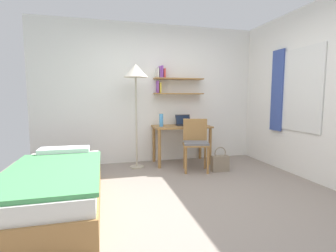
# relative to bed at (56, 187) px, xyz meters

# --- Properties ---
(ground_plane) EXTENTS (5.28, 5.28, 0.00)m
(ground_plane) POSITION_rel_bed_xyz_m (1.50, -0.18, -0.24)
(ground_plane) COLOR gray
(wall_back) EXTENTS (4.40, 0.27, 2.60)m
(wall_back) POSITION_rel_bed_xyz_m (1.50, 1.85, 1.07)
(wall_back) COLOR white
(wall_back) RESTS_ON ground_plane
(wall_right) EXTENTS (0.10, 4.40, 2.60)m
(wall_right) POSITION_rel_bed_xyz_m (3.52, -0.13, 1.06)
(wall_right) COLOR white
(wall_right) RESTS_ON ground_plane
(bed) EXTENTS (0.96, 1.98, 0.54)m
(bed) POSITION_rel_bed_xyz_m (0.00, 0.00, 0.00)
(bed) COLOR #9E703D
(bed) RESTS_ON ground_plane
(desk) EXTENTS (1.05, 0.58, 0.71)m
(desk) POSITION_rel_bed_xyz_m (1.95, 1.52, 0.34)
(desk) COLOR #9E703D
(desk) RESTS_ON ground_plane
(desk_chair) EXTENTS (0.51, 0.48, 0.87)m
(desk_chair) POSITION_rel_bed_xyz_m (2.04, 1.01, 0.26)
(desk_chair) COLOR #9E703D
(desk_chair) RESTS_ON ground_plane
(standing_lamp) EXTENTS (0.42, 0.42, 1.80)m
(standing_lamp) POSITION_rel_bed_xyz_m (1.09, 1.43, 1.36)
(standing_lamp) COLOR #B2A893
(standing_lamp) RESTS_ON ground_plane
(laptop) EXTENTS (0.30, 0.21, 0.20)m
(laptop) POSITION_rel_bed_xyz_m (2.01, 1.59, 0.52)
(laptop) COLOR black
(laptop) RESTS_ON desk
(water_bottle) EXTENTS (0.07, 0.07, 0.23)m
(water_bottle) POSITION_rel_bed_xyz_m (1.55, 1.49, 0.59)
(water_bottle) COLOR #4C99DB
(water_bottle) RESTS_ON desk
(book_stack) EXTENTS (0.17, 0.21, 0.05)m
(book_stack) POSITION_rel_bed_xyz_m (2.32, 1.49, 0.50)
(book_stack) COLOR orange
(book_stack) RESTS_ON desk
(handbag) EXTENTS (0.30, 0.11, 0.41)m
(handbag) POSITION_rel_bed_xyz_m (2.41, 0.85, -0.10)
(handbag) COLOR gray
(handbag) RESTS_ON ground_plane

